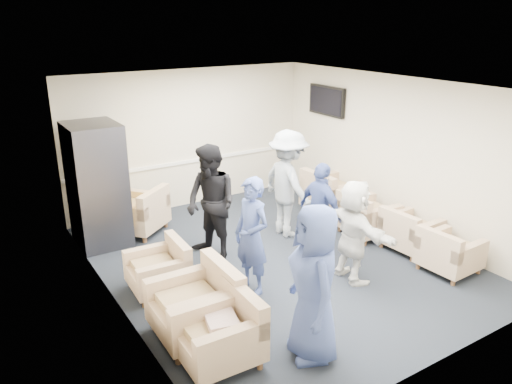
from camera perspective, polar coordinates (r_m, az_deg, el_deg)
floor at (r=7.94m, az=2.23°, el=-7.70°), size 6.00×6.00×0.00m
ceiling at (r=7.13m, az=2.52°, el=12.01°), size 6.00×6.00×0.00m
back_wall at (r=9.94m, az=-7.56°, el=6.06°), size 5.00×0.02×2.70m
front_wall at (r=5.41m, az=20.87°, el=-6.69°), size 5.00×0.02×2.70m
left_wall at (r=6.41m, az=-16.35°, el=-2.10°), size 0.02×6.00×2.70m
right_wall at (r=9.03m, az=15.57°, el=4.15°), size 0.02×6.00×2.70m
chair_rail at (r=10.04m, az=-7.40°, el=3.54°), size 4.98×0.04×0.06m
tv at (r=10.11m, az=8.09°, el=10.28°), size 0.10×1.00×0.58m
armchair_left_near at (r=5.68m, az=-3.91°, el=-15.88°), size 0.86×0.86×0.67m
armchair_left_mid at (r=6.09m, az=-6.50°, el=-12.95°), size 0.94×0.94×0.74m
armchair_left_far at (r=7.10m, az=-10.76°, el=-8.80°), size 0.79×0.79×0.60m
armchair_right_near at (r=7.96m, az=21.06°, el=-6.61°), size 0.78×0.78×0.60m
armchair_right_midnear at (r=8.48m, az=17.00°, el=-4.49°), size 0.80×0.80×0.61m
armchair_right_midfar at (r=8.85m, az=12.41°, el=-2.86°), size 0.88×0.88×0.66m
armchair_right_far at (r=9.70m, az=8.44°, el=-0.38°), size 0.94×0.94×0.74m
armchair_corner at (r=8.99m, az=-13.13°, el=-2.45°), size 1.22×1.22×0.70m
vending_machine at (r=8.56m, az=-17.67°, el=0.80°), size 0.82×0.96×2.03m
backpack at (r=6.63m, az=-3.63°, el=-11.24°), size 0.30×0.24×0.46m
pillow at (r=5.58m, az=-4.04°, el=-14.47°), size 0.42×0.49×0.12m
person_front_left at (r=5.49m, az=6.69°, el=-10.35°), size 0.84×1.02×1.80m
person_mid_left at (r=6.73m, az=-0.50°, el=-5.09°), size 0.49×0.66×1.64m
person_back_left at (r=7.68m, az=-5.14°, el=-1.30°), size 0.88×1.02×1.82m
person_back_right at (r=8.50m, az=3.69°, el=0.92°), size 0.70×1.20×1.85m
person_mid_right at (r=7.79m, az=7.41°, el=-2.19°), size 0.41×0.92×1.54m
person_front_right at (r=7.19m, az=11.10°, el=-4.40°), size 0.60×1.44×1.51m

